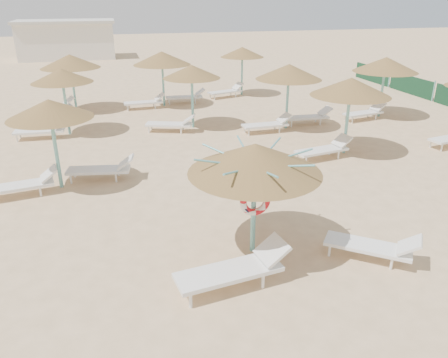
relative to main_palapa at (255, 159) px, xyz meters
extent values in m
plane|color=#DEB787|center=(0.02, -0.38, -2.19)|extent=(120.00, 120.00, 0.00)
cylinder|color=#66B2B2|center=(0.00, 0.00, -1.13)|extent=(0.11, 0.11, 2.11)
cone|color=olive|center=(0.00, 0.00, 0.02)|extent=(2.82, 2.82, 0.63)
cylinder|color=#66B2B2|center=(0.00, 0.00, -0.23)|extent=(0.20, 0.20, 0.12)
cylinder|color=#66B2B2|center=(0.65, 0.00, -0.03)|extent=(1.27, 0.04, 0.33)
cylinder|color=#66B2B2|center=(0.46, 0.46, -0.03)|extent=(0.93, 0.93, 0.33)
cylinder|color=#66B2B2|center=(0.00, 0.65, -0.03)|extent=(0.04, 1.27, 0.33)
cylinder|color=#66B2B2|center=(-0.46, 0.46, -0.03)|extent=(0.93, 0.93, 0.33)
cylinder|color=#66B2B2|center=(-0.65, 0.00, -0.03)|extent=(1.27, 0.04, 0.33)
cylinder|color=#66B2B2|center=(-0.46, -0.46, -0.03)|extent=(0.93, 0.93, 0.33)
cylinder|color=#66B2B2|center=(0.00, -0.65, -0.03)|extent=(0.04, 1.27, 0.33)
cylinder|color=#66B2B2|center=(0.46, -0.46, -0.03)|extent=(0.93, 0.93, 0.33)
torus|color=red|center=(0.00, -0.10, -0.91)|extent=(0.68, 0.15, 0.68)
cylinder|color=white|center=(-1.71, -1.57, -2.03)|extent=(0.07, 0.07, 0.31)
cylinder|color=white|center=(-1.79, -1.02, -2.03)|extent=(0.07, 0.07, 0.31)
cylinder|color=white|center=(-0.23, -1.36, -2.03)|extent=(0.07, 0.07, 0.31)
cylinder|color=white|center=(-0.31, -0.81, -2.03)|extent=(0.07, 0.07, 0.31)
cube|color=white|center=(-0.87, -1.17, -1.83)|extent=(2.18, 0.98, 0.09)
cube|color=white|center=(0.06, -1.03, -1.57)|extent=(0.63, 0.73, 0.40)
cylinder|color=white|center=(1.56, -0.66, -2.06)|extent=(0.06, 0.06, 0.27)
cylinder|color=white|center=(1.85, -0.29, -2.06)|extent=(0.06, 0.06, 0.27)
cylinder|color=white|center=(2.57, -1.45, -2.06)|extent=(0.06, 0.06, 0.27)
cylinder|color=white|center=(2.87, -1.08, -2.06)|extent=(0.06, 0.06, 0.27)
cube|color=white|center=(2.31, -0.94, -1.88)|extent=(1.79, 1.58, 0.08)
cube|color=white|center=(2.94, -1.44, -1.66)|extent=(0.72, 0.73, 0.35)
cylinder|color=#66B2B2|center=(-4.43, 4.79, -1.04)|extent=(0.11, 0.11, 2.30)
cone|color=olive|center=(-4.43, 4.79, 0.19)|extent=(2.38, 2.38, 0.53)
cylinder|color=#66B2B2|center=(-4.43, 4.79, -0.04)|extent=(0.20, 0.20, 0.12)
cylinder|color=white|center=(-4.95, 4.23, -2.05)|extent=(0.06, 0.06, 0.28)
cylinder|color=white|center=(-5.03, 4.73, -2.05)|extent=(0.06, 0.06, 0.28)
cube|color=white|center=(-5.53, 4.39, -1.87)|extent=(1.98, 0.93, 0.08)
cube|color=white|center=(-4.70, 4.53, -1.63)|extent=(0.58, 0.67, 0.36)
cylinder|color=white|center=(-4.16, 4.97, -2.05)|extent=(0.06, 0.06, 0.28)
cylinder|color=white|center=(-4.08, 5.47, -2.05)|extent=(0.06, 0.06, 0.28)
cylinder|color=white|center=(-2.83, 4.75, -2.05)|extent=(0.06, 0.06, 0.28)
cylinder|color=white|center=(-2.75, 5.24, -2.05)|extent=(0.06, 0.06, 0.28)
cube|color=white|center=(-3.33, 5.09, -1.87)|extent=(1.98, 0.93, 0.08)
cube|color=white|center=(-2.50, 4.94, -1.63)|extent=(0.58, 0.67, 0.36)
cylinder|color=#66B2B2|center=(-4.52, 10.39, -1.04)|extent=(0.11, 0.11, 2.30)
cone|color=olive|center=(-4.52, 10.39, 0.19)|extent=(2.39, 2.39, 0.54)
cylinder|color=#66B2B2|center=(-4.52, 10.39, -0.04)|extent=(0.20, 0.20, 0.12)
cylinder|color=white|center=(-6.44, 9.78, -2.05)|extent=(0.06, 0.06, 0.28)
cylinder|color=white|center=(-6.41, 10.28, -2.05)|extent=(0.06, 0.06, 0.28)
cylinder|color=white|center=(-5.09, 9.71, -2.05)|extent=(0.06, 0.06, 0.28)
cylinder|color=white|center=(-5.06, 10.21, -2.05)|extent=(0.06, 0.06, 0.28)
cube|color=white|center=(-5.62, 9.99, -1.87)|extent=(1.93, 0.71, 0.08)
cube|color=white|center=(-4.78, 9.94, -1.63)|extent=(0.51, 0.62, 0.36)
cylinder|color=#66B2B2|center=(-4.44, 14.39, -1.04)|extent=(0.11, 0.11, 2.30)
cone|color=olive|center=(-4.44, 14.39, 0.21)|extent=(2.80, 2.80, 0.63)
cylinder|color=#66B2B2|center=(-4.44, 14.39, -0.04)|extent=(0.20, 0.20, 0.12)
cylinder|color=white|center=(-6.23, 13.52, -2.05)|extent=(0.06, 0.06, 0.28)
cylinder|color=white|center=(-6.38, 14.00, -2.05)|extent=(0.06, 0.06, 0.28)
cylinder|color=white|center=(-4.94, 13.92, -2.05)|extent=(0.06, 0.06, 0.28)
cylinder|color=white|center=(-5.09, 14.39, -2.05)|extent=(0.06, 0.06, 0.28)
cube|color=white|center=(-5.54, 13.99, -1.87)|extent=(2.00, 1.15, 0.08)
cube|color=white|center=(-4.73, 14.24, -1.63)|extent=(0.64, 0.72, 0.36)
cylinder|color=#66B2B2|center=(0.59, 10.05, -1.04)|extent=(0.11, 0.11, 2.30)
cone|color=olive|center=(0.59, 10.05, 0.19)|extent=(2.39, 2.39, 0.54)
cylinder|color=#66B2B2|center=(0.59, 10.05, -0.04)|extent=(0.20, 0.20, 0.12)
cylinder|color=white|center=(-1.34, 9.67, -2.05)|extent=(0.06, 0.06, 0.28)
cylinder|color=white|center=(-1.18, 10.15, -2.05)|extent=(0.06, 0.06, 0.28)
cylinder|color=white|center=(-0.07, 9.24, -2.05)|extent=(0.06, 0.06, 0.28)
cylinder|color=white|center=(0.09, 9.71, -2.05)|extent=(0.06, 0.06, 0.28)
cube|color=white|center=(-0.51, 9.65, -1.87)|extent=(2.00, 1.20, 0.08)
cube|color=white|center=(0.30, 9.38, -1.63)|extent=(0.65, 0.72, 0.36)
cylinder|color=#66B2B2|center=(-0.09, 14.34, -1.04)|extent=(0.11, 0.11, 2.30)
cone|color=olive|center=(-0.09, 14.34, 0.21)|extent=(2.87, 2.87, 0.65)
cylinder|color=#66B2B2|center=(-0.09, 14.34, -0.04)|extent=(0.20, 0.20, 0.12)
cylinder|color=white|center=(-1.98, 13.65, -2.05)|extent=(0.06, 0.06, 0.28)
cylinder|color=white|center=(-2.00, 14.15, -2.05)|extent=(0.06, 0.06, 0.28)
cylinder|color=white|center=(-0.63, 13.72, -2.05)|extent=(0.06, 0.06, 0.28)
cylinder|color=white|center=(-0.66, 14.22, -2.05)|extent=(0.06, 0.06, 0.28)
cube|color=white|center=(-1.19, 13.94, -1.87)|extent=(1.93, 0.73, 0.08)
cube|color=white|center=(-0.34, 13.99, -1.63)|extent=(0.52, 0.63, 0.36)
cylinder|color=white|center=(0.20, 14.44, -2.05)|extent=(0.06, 0.06, 0.28)
cylinder|color=white|center=(0.22, 14.94, -2.05)|extent=(0.06, 0.06, 0.28)
cylinder|color=white|center=(1.54, 14.36, -2.05)|extent=(0.06, 0.06, 0.28)
cylinder|color=white|center=(1.57, 14.86, -2.05)|extent=(0.06, 0.06, 0.28)
cube|color=white|center=(1.01, 14.64, -1.87)|extent=(1.93, 0.73, 0.08)
cube|color=white|center=(1.86, 14.60, -1.63)|extent=(0.52, 0.63, 0.36)
cylinder|color=#66B2B2|center=(5.27, 5.42, -1.04)|extent=(0.11, 0.11, 2.30)
cone|color=olive|center=(5.27, 5.42, 0.20)|extent=(2.76, 2.76, 0.62)
cylinder|color=#66B2B2|center=(5.27, 5.42, -0.04)|extent=(0.20, 0.20, 0.12)
cylinder|color=white|center=(3.42, 4.63, -2.05)|extent=(0.06, 0.06, 0.28)
cylinder|color=white|center=(3.34, 5.12, -2.05)|extent=(0.06, 0.06, 0.28)
cylinder|color=white|center=(4.75, 4.87, -2.05)|extent=(0.06, 0.06, 0.28)
cylinder|color=white|center=(4.66, 5.36, -2.05)|extent=(0.06, 0.06, 0.28)
cube|color=white|center=(4.17, 5.02, -1.87)|extent=(1.98, 0.94, 0.08)
cube|color=white|center=(5.00, 5.17, -1.63)|extent=(0.58, 0.68, 0.36)
cylinder|color=#66B2B2|center=(4.44, 8.92, -1.04)|extent=(0.11, 0.11, 2.30)
cone|color=olive|center=(4.44, 8.92, 0.20)|extent=(2.74, 2.74, 0.62)
cylinder|color=#66B2B2|center=(4.44, 8.92, -0.04)|extent=(0.20, 0.20, 0.12)
cylinder|color=white|center=(2.55, 8.25, -2.05)|extent=(0.06, 0.06, 0.28)
cylinder|color=white|center=(2.53, 8.75, -2.05)|extent=(0.06, 0.06, 0.28)
cylinder|color=white|center=(3.90, 8.29, -2.05)|extent=(0.06, 0.06, 0.28)
cylinder|color=white|center=(3.88, 8.79, -2.05)|extent=(0.06, 0.06, 0.28)
cube|color=white|center=(3.34, 8.52, -1.87)|extent=(1.92, 0.68, 0.08)
cube|color=white|center=(4.19, 8.55, -1.63)|extent=(0.50, 0.61, 0.36)
cylinder|color=white|center=(4.73, 9.00, -2.05)|extent=(0.06, 0.06, 0.28)
cylinder|color=white|center=(4.75, 9.50, -2.05)|extent=(0.06, 0.06, 0.28)
cylinder|color=white|center=(6.08, 8.96, -2.05)|extent=(0.06, 0.06, 0.28)
cylinder|color=white|center=(6.10, 9.46, -2.05)|extent=(0.06, 0.06, 0.28)
cube|color=white|center=(5.54, 9.22, -1.87)|extent=(1.92, 0.68, 0.08)
cube|color=white|center=(6.39, 9.20, -1.63)|extent=(0.50, 0.61, 0.36)
cylinder|color=#66B2B2|center=(4.54, 15.82, -1.04)|extent=(0.11, 0.11, 2.30)
cone|color=olive|center=(4.54, 15.82, 0.19)|extent=(2.40, 2.40, 0.54)
cylinder|color=#66B2B2|center=(4.54, 15.82, -0.04)|extent=(0.20, 0.20, 0.12)
cylinder|color=white|center=(2.74, 14.96, -2.05)|extent=(0.06, 0.06, 0.28)
cylinder|color=white|center=(2.60, 15.44, -2.05)|extent=(0.06, 0.06, 0.28)
cylinder|color=white|center=(4.03, 15.33, -2.05)|extent=(0.06, 0.06, 0.28)
cylinder|color=white|center=(3.89, 15.81, -2.05)|extent=(0.06, 0.06, 0.28)
cube|color=white|center=(3.44, 15.42, -1.87)|extent=(2.00, 1.12, 0.08)
cube|color=white|center=(4.25, 15.66, -1.63)|extent=(0.63, 0.71, 0.36)
cylinder|color=white|center=(8.80, 4.62, -2.05)|extent=(0.06, 0.06, 0.28)
cylinder|color=white|center=(8.72, 5.12, -2.05)|extent=(0.06, 0.06, 0.28)
cylinder|color=#66B2B2|center=(9.43, 9.64, -1.04)|extent=(0.11, 0.11, 2.30)
cone|color=olive|center=(9.43, 9.64, 0.21)|extent=(2.89, 2.89, 0.65)
cylinder|color=#66B2B2|center=(9.43, 9.64, -0.04)|extent=(0.20, 0.20, 0.12)
cylinder|color=white|center=(7.59, 8.84, -2.05)|extent=(0.06, 0.06, 0.28)
cylinder|color=white|center=(7.50, 9.34, -2.05)|extent=(0.06, 0.06, 0.28)
cylinder|color=white|center=(8.91, 9.09, -2.05)|extent=(0.06, 0.06, 0.28)
cylinder|color=white|center=(8.82, 9.58, -2.05)|extent=(0.06, 0.06, 0.28)
cube|color=white|center=(8.33, 9.24, -1.87)|extent=(1.98, 0.96, 0.08)
cube|color=white|center=(9.16, 9.39, -1.63)|extent=(0.59, 0.68, 0.36)
cube|color=silver|center=(-5.98, 34.62, -0.69)|extent=(8.00, 4.00, 3.00)
cube|color=beige|center=(-5.98, 34.62, 0.94)|extent=(8.40, 4.40, 0.25)
cube|color=#194D2C|center=(14.02, 13.62, -1.69)|extent=(0.08, 3.80, 1.00)
cylinder|color=#66B2B2|center=(14.02, 11.72, -1.64)|extent=(0.08, 0.08, 1.10)
cube|color=#194D2C|center=(14.02, 17.62, -1.69)|extent=(0.08, 3.80, 1.00)
cylinder|color=#66B2B2|center=(14.02, 15.72, -1.64)|extent=(0.08, 0.08, 1.10)
camera|label=1|loc=(-2.76, -7.99, 3.13)|focal=35.00mm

